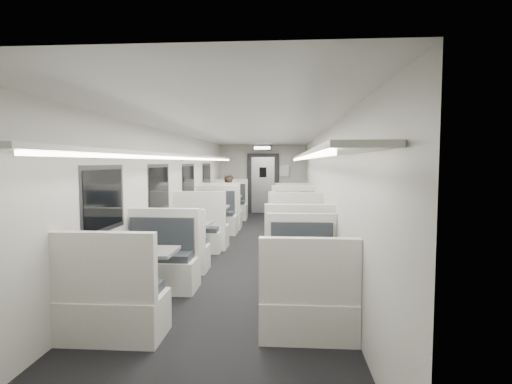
# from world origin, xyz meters

# --- Properties ---
(room) EXTENTS (3.24, 12.24, 2.64)m
(room) POSITION_xyz_m (0.00, 0.00, 1.20)
(room) COLOR black
(room) RESTS_ON ground
(booth_left_a) EXTENTS (1.16, 2.35, 1.26)m
(booth_left_a) POSITION_xyz_m (-1.00, 3.53, 0.42)
(booth_left_a) COLOR beige
(booth_left_a) RESTS_ON room
(booth_left_b) EXTENTS (1.12, 2.26, 1.21)m
(booth_left_b) POSITION_xyz_m (-1.00, 1.04, 0.41)
(booth_left_b) COLOR beige
(booth_left_b) RESTS_ON room
(booth_left_c) EXTENTS (0.97, 1.98, 1.06)m
(booth_left_c) POSITION_xyz_m (-1.00, -0.85, 0.35)
(booth_left_c) COLOR beige
(booth_left_c) RESTS_ON room
(booth_left_d) EXTENTS (1.05, 2.12, 1.14)m
(booth_left_d) POSITION_xyz_m (-1.00, -3.34, 0.38)
(booth_left_d) COLOR beige
(booth_left_d) RESTS_ON room
(booth_right_a) EXTENTS (1.07, 2.18, 1.16)m
(booth_right_a) POSITION_xyz_m (1.00, 3.17, 0.39)
(booth_right_a) COLOR beige
(booth_right_a) RESTS_ON room
(booth_right_b) EXTENTS (1.12, 2.28, 1.22)m
(booth_right_b) POSITION_xyz_m (1.00, 0.87, 0.41)
(booth_right_b) COLOR beige
(booth_right_b) RESTS_ON room
(booth_right_c) EXTENTS (1.08, 2.20, 1.18)m
(booth_right_c) POSITION_xyz_m (1.00, -1.02, 0.39)
(booth_right_c) COLOR beige
(booth_right_c) RESTS_ON room
(booth_right_d) EXTENTS (0.99, 2.00, 1.07)m
(booth_right_d) POSITION_xyz_m (1.00, -3.22, 0.36)
(booth_right_d) COLOR beige
(booth_right_d) RESTS_ON room
(passenger) EXTENTS (0.59, 0.43, 1.48)m
(passenger) POSITION_xyz_m (-0.78, 2.98, 0.74)
(passenger) COLOR black
(passenger) RESTS_ON room
(window_a) EXTENTS (0.02, 1.18, 0.84)m
(window_a) POSITION_xyz_m (-1.49, 3.40, 1.35)
(window_a) COLOR black
(window_a) RESTS_ON room
(window_b) EXTENTS (0.02, 1.18, 0.84)m
(window_b) POSITION_xyz_m (-1.49, 1.20, 1.35)
(window_b) COLOR black
(window_b) RESTS_ON room
(window_c) EXTENTS (0.02, 1.18, 0.84)m
(window_c) POSITION_xyz_m (-1.49, -1.00, 1.35)
(window_c) COLOR black
(window_c) RESTS_ON room
(window_d) EXTENTS (0.02, 1.18, 0.84)m
(window_d) POSITION_xyz_m (-1.49, -3.20, 1.35)
(window_d) COLOR black
(window_d) RESTS_ON room
(luggage_rack_left) EXTENTS (0.46, 10.40, 0.09)m
(luggage_rack_left) POSITION_xyz_m (-1.24, -0.30, 1.92)
(luggage_rack_left) COLOR beige
(luggage_rack_left) RESTS_ON room
(luggage_rack_right) EXTENTS (0.46, 10.40, 0.09)m
(luggage_rack_right) POSITION_xyz_m (1.24, -0.30, 1.92)
(luggage_rack_right) COLOR beige
(luggage_rack_right) RESTS_ON room
(vestibule_door) EXTENTS (1.10, 0.13, 2.10)m
(vestibule_door) POSITION_xyz_m (0.00, 5.93, 1.04)
(vestibule_door) COLOR black
(vestibule_door) RESTS_ON room
(exit_sign) EXTENTS (0.62, 0.12, 0.16)m
(exit_sign) POSITION_xyz_m (0.00, 5.44, 2.28)
(exit_sign) COLOR black
(exit_sign) RESTS_ON room
(wall_notice) EXTENTS (0.32, 0.02, 0.40)m
(wall_notice) POSITION_xyz_m (0.75, 5.92, 1.50)
(wall_notice) COLOR silver
(wall_notice) RESTS_ON room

